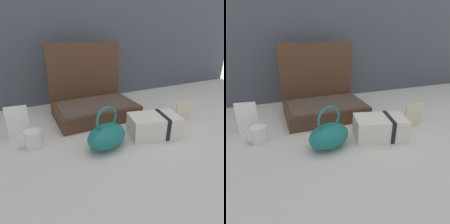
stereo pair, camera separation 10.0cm
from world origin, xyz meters
TOP-DOWN VIEW (x-y plane):
  - ground_plane at (0.00, 0.00)m, footprint 6.00×6.00m
  - open_suitcase at (-0.02, 0.23)m, footprint 0.47×0.33m
  - teal_pouch_handbag at (-0.10, -0.15)m, footprint 0.22×0.18m
  - cream_toiletry_bag at (0.17, -0.15)m, footprint 0.27×0.20m
  - coffee_mug at (-0.40, 0.00)m, footprint 0.11×0.07m
  - info_card_left at (0.40, -0.11)m, footprint 0.12×0.02m
  - poster_card_right at (-0.45, 0.12)m, footprint 0.10×0.02m

SIDE VIEW (x-z plane):
  - ground_plane at x=0.00m, z-range 0.00..0.00m
  - coffee_mug at x=-0.40m, z-range 0.00..0.08m
  - cream_toiletry_bag at x=0.17m, z-range 0.00..0.11m
  - teal_pouch_handbag at x=-0.10m, z-range -0.04..0.16m
  - info_card_left at x=0.40m, z-range 0.00..0.13m
  - poster_card_right at x=-0.45m, z-range 0.00..0.17m
  - open_suitcase at x=-0.02m, z-range -0.12..0.30m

